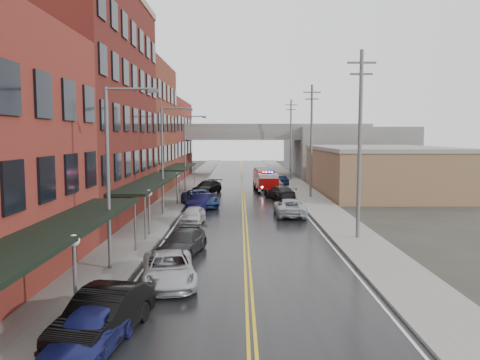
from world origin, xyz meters
name	(u,v)px	position (x,y,z in m)	size (l,w,h in m)	color
ground	(252,342)	(0.00, 0.00, 0.00)	(220.00, 220.00, 0.00)	#2D2B26
road	(244,205)	(0.00, 30.00, 0.01)	(11.00, 160.00, 0.02)	black
sidewalk_left	(168,204)	(-7.30, 30.00, 0.07)	(3.00, 160.00, 0.15)	slate
sidewalk_right	(319,204)	(7.30, 30.00, 0.07)	(3.00, 160.00, 0.15)	slate
curb_left	(185,204)	(-5.65, 30.00, 0.07)	(0.30, 160.00, 0.15)	gray
curb_right	(302,204)	(5.65, 30.00, 0.07)	(0.30, 160.00, 0.15)	gray
brick_building_b	(78,106)	(-13.30, 23.00, 9.00)	(9.00, 20.00, 18.00)	#551816
brick_building_c	(130,129)	(-13.30, 40.50, 7.50)	(9.00, 15.00, 15.00)	brown
brick_building_far	(156,140)	(-13.30, 58.00, 6.00)	(9.00, 20.00, 12.00)	maroon
tan_building	(379,171)	(16.00, 40.00, 2.50)	(14.00, 22.00, 5.00)	#89684A
right_far_block	(341,150)	(18.00, 70.00, 4.00)	(18.00, 30.00, 8.00)	slate
awning_0	(64,227)	(-7.49, 4.00, 2.99)	(2.60, 16.00, 3.09)	black
awning_1	(152,181)	(-7.49, 23.00, 2.99)	(2.60, 18.00, 3.09)	black
awning_2	(180,167)	(-7.49, 40.50, 2.99)	(2.60, 13.00, 3.09)	black
globe_lamp_0	(74,256)	(-6.40, 2.00, 2.31)	(0.44, 0.44, 3.12)	#59595B
globe_lamp_1	(149,202)	(-6.40, 16.00, 2.31)	(0.44, 0.44, 3.12)	#59595B
globe_lamp_2	(177,181)	(-6.40, 30.00, 2.31)	(0.44, 0.44, 3.12)	#59595B
street_lamp_0	(113,166)	(-6.55, 8.00, 5.19)	(2.64, 0.22, 9.00)	#59595B
street_lamp_1	(165,154)	(-6.55, 24.00, 5.19)	(2.64, 0.22, 9.00)	#59595B
street_lamp_2	(187,148)	(-6.55, 40.00, 5.19)	(2.64, 0.22, 9.00)	#59595B
utility_pole_0	(360,142)	(7.20, 15.00, 6.31)	(1.80, 0.24, 12.00)	#59595B
utility_pole_1	(311,139)	(7.20, 35.00, 6.31)	(1.80, 0.24, 12.00)	#59595B
utility_pole_2	(291,138)	(7.20, 55.00, 6.31)	(1.80, 0.24, 12.00)	#59595B
overpass	(242,140)	(0.00, 62.00, 5.99)	(40.00, 10.00, 7.50)	slate
fire_truck	(265,179)	(2.71, 41.52, 1.44)	(3.30, 7.43, 2.66)	#A20807
parked_car_left_0	(90,330)	(-4.97, -0.80, 0.74)	(1.74, 4.33, 1.48)	navy
parked_car_left_1	(104,314)	(-4.88, 0.30, 0.82)	(1.73, 4.96, 1.63)	black
parked_car_left_2	(169,269)	(-3.60, 5.97, 0.70)	(2.31, 5.00, 1.39)	#ACAEB5
parked_car_left_3	(183,243)	(-3.60, 11.30, 0.67)	(1.87, 4.59, 1.33)	#262628
parked_car_left_4	(193,215)	(-3.93, 20.25, 0.68)	(1.59, 3.96, 1.35)	#B2B2B2
parked_car_left_5	(201,202)	(-3.88, 27.20, 0.72)	(1.53, 4.39, 1.45)	black
parked_car_left_6	(200,199)	(-4.12, 28.80, 0.80)	(2.65, 5.74, 1.60)	navy
parked_car_left_7	(207,187)	(-4.14, 39.20, 0.75)	(2.10, 5.16, 1.50)	black
parked_car_right_0	(289,207)	(3.75, 23.80, 0.74)	(2.44, 5.30, 1.47)	#A8ABB0
parked_car_right_1	(280,192)	(3.86, 34.20, 0.72)	(2.01, 4.95, 1.44)	black
parked_car_right_2	(273,183)	(3.90, 44.27, 0.67)	(1.59, 3.95, 1.35)	silver
parked_car_right_3	(279,180)	(4.83, 47.80, 0.68)	(1.44, 4.12, 1.36)	black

